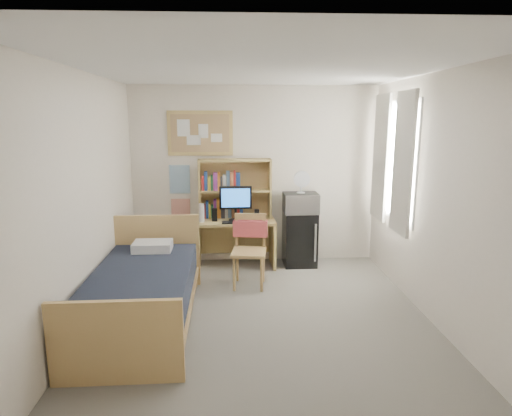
{
  "coord_description": "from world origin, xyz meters",
  "views": [
    {
      "loc": [
        -0.26,
        -4.2,
        2.12
      ],
      "look_at": [
        -0.01,
        1.2,
        0.99
      ],
      "focal_mm": 30.0,
      "sensor_mm": 36.0,
      "label": 1
    }
  ],
  "objects_px": {
    "monitor": "(236,204)",
    "desk_fan": "(301,183)",
    "speaker_right": "(257,215)",
    "desk_chair": "(249,252)",
    "microwave": "(301,203)",
    "bed": "(142,298)",
    "desk": "(236,243)",
    "speaker_left": "(215,215)",
    "mini_fridge": "(300,238)",
    "bulletin_board": "(200,133)"
  },
  "relations": [
    {
      "from": "mini_fridge",
      "to": "speaker_left",
      "type": "height_order",
      "value": "speaker_left"
    },
    {
      "from": "monitor",
      "to": "speaker_left",
      "type": "xyz_separation_m",
      "value": [
        -0.3,
        -0.01,
        -0.15
      ]
    },
    {
      "from": "speaker_left",
      "to": "desk_fan",
      "type": "xyz_separation_m",
      "value": [
        1.24,
        0.09,
        0.43
      ]
    },
    {
      "from": "mini_fridge",
      "to": "microwave",
      "type": "relative_size",
      "value": 1.62
    },
    {
      "from": "monitor",
      "to": "speaker_left",
      "type": "height_order",
      "value": "monitor"
    },
    {
      "from": "mini_fridge",
      "to": "bed",
      "type": "relative_size",
      "value": 0.38
    },
    {
      "from": "monitor",
      "to": "desk_fan",
      "type": "xyz_separation_m",
      "value": [
        0.94,
        0.08,
        0.28
      ]
    },
    {
      "from": "microwave",
      "to": "desk_fan",
      "type": "distance_m",
      "value": 0.29
    },
    {
      "from": "desk_fan",
      "to": "speaker_right",
      "type": "bearing_deg",
      "value": -175.05
    },
    {
      "from": "mini_fridge",
      "to": "microwave",
      "type": "distance_m",
      "value": 0.54
    },
    {
      "from": "bulletin_board",
      "to": "mini_fridge",
      "type": "relative_size",
      "value": 1.19
    },
    {
      "from": "monitor",
      "to": "speaker_right",
      "type": "height_order",
      "value": "monitor"
    },
    {
      "from": "bed",
      "to": "speaker_right",
      "type": "xyz_separation_m",
      "value": [
        1.28,
        1.72,
        0.49
      ]
    },
    {
      "from": "bulletin_board",
      "to": "bed",
      "type": "bearing_deg",
      "value": -103.22
    },
    {
      "from": "desk_fan",
      "to": "monitor",
      "type": "bearing_deg",
      "value": -176.22
    },
    {
      "from": "bed",
      "to": "speaker_right",
      "type": "height_order",
      "value": "speaker_right"
    },
    {
      "from": "bulletin_board",
      "to": "microwave",
      "type": "height_order",
      "value": "bulletin_board"
    },
    {
      "from": "bed",
      "to": "microwave",
      "type": "bearing_deg",
      "value": 41.68
    },
    {
      "from": "monitor",
      "to": "speaker_right",
      "type": "xyz_separation_m",
      "value": [
        0.3,
        0.01,
        -0.17
      ]
    },
    {
      "from": "desk_chair",
      "to": "mini_fridge",
      "type": "height_order",
      "value": "desk_chair"
    },
    {
      "from": "speaker_left",
      "to": "microwave",
      "type": "bearing_deg",
      "value": 1.91
    },
    {
      "from": "desk",
      "to": "desk_chair",
      "type": "bearing_deg",
      "value": -80.19
    },
    {
      "from": "desk_chair",
      "to": "bed",
      "type": "height_order",
      "value": "desk_chair"
    },
    {
      "from": "mini_fridge",
      "to": "speaker_right",
      "type": "relative_size",
      "value": 5.04
    },
    {
      "from": "desk_chair",
      "to": "speaker_right",
      "type": "height_order",
      "value": "desk_chair"
    },
    {
      "from": "desk_chair",
      "to": "bulletin_board",
      "type": "bearing_deg",
      "value": 128.98
    },
    {
      "from": "monitor",
      "to": "speaker_right",
      "type": "relative_size",
      "value": 3.1
    },
    {
      "from": "bulletin_board",
      "to": "mini_fridge",
      "type": "distance_m",
      "value": 2.11
    },
    {
      "from": "speaker_right",
      "to": "microwave",
      "type": "xyz_separation_m",
      "value": [
        0.64,
        0.07,
        0.16
      ]
    },
    {
      "from": "monitor",
      "to": "microwave",
      "type": "bearing_deg",
      "value": 2.51
    },
    {
      "from": "bulletin_board",
      "to": "speaker_left",
      "type": "bearing_deg",
      "value": -60.49
    },
    {
      "from": "bed",
      "to": "speaker_left",
      "type": "bearing_deg",
      "value": 66.79
    },
    {
      "from": "desk_fan",
      "to": "speaker_left",
      "type": "bearing_deg",
      "value": -176.83
    },
    {
      "from": "desk",
      "to": "desk_chair",
      "type": "relative_size",
      "value": 1.2
    },
    {
      "from": "desk",
      "to": "speaker_right",
      "type": "bearing_deg",
      "value": -11.31
    },
    {
      "from": "desk",
      "to": "speaker_left",
      "type": "bearing_deg",
      "value": -168.69
    },
    {
      "from": "monitor",
      "to": "desk_chair",
      "type": "bearing_deg",
      "value": -79.41
    },
    {
      "from": "bed",
      "to": "monitor",
      "type": "distance_m",
      "value": 2.08
    },
    {
      "from": "bulletin_board",
      "to": "speaker_right",
      "type": "height_order",
      "value": "bulletin_board"
    },
    {
      "from": "desk_fan",
      "to": "microwave",
      "type": "bearing_deg",
      "value": 0.0
    },
    {
      "from": "speaker_left",
      "to": "mini_fridge",
      "type": "bearing_deg",
      "value": 2.83
    },
    {
      "from": "mini_fridge",
      "to": "monitor",
      "type": "relative_size",
      "value": 1.63
    },
    {
      "from": "desk_chair",
      "to": "bed",
      "type": "distance_m",
      "value": 1.52
    },
    {
      "from": "microwave",
      "to": "monitor",
      "type": "bearing_deg",
      "value": -176.22
    },
    {
      "from": "bulletin_board",
      "to": "desk",
      "type": "distance_m",
      "value": 1.67
    },
    {
      "from": "mini_fridge",
      "to": "speaker_right",
      "type": "height_order",
      "value": "speaker_right"
    },
    {
      "from": "bulletin_board",
      "to": "desk_fan",
      "type": "bearing_deg",
      "value": -10.39
    },
    {
      "from": "microwave",
      "to": "desk_fan",
      "type": "xyz_separation_m",
      "value": [
        0.0,
        0.0,
        0.29
      ]
    },
    {
      "from": "bed",
      "to": "microwave",
      "type": "xyz_separation_m",
      "value": [
        1.92,
        1.79,
        0.65
      ]
    },
    {
      "from": "microwave",
      "to": "desk_chair",
      "type": "bearing_deg",
      "value": -134.88
    }
  ]
}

